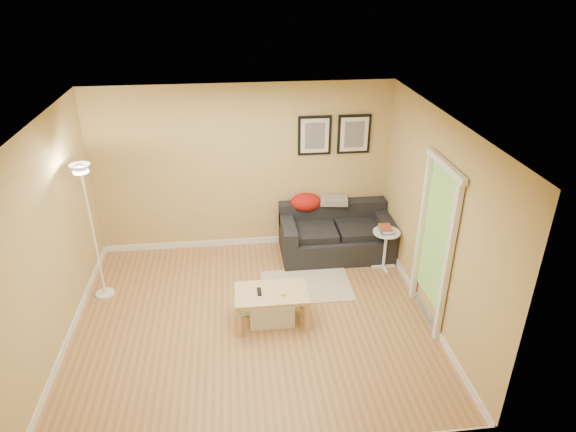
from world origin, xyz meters
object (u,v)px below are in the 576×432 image
Objects in this scene: sofa at (336,232)px; floor_lamp at (94,237)px; side_table at (385,250)px; coffee_table at (271,307)px; book_stack at (386,229)px; storage_bin at (271,309)px.

floor_lamp is at bearing -168.05° from sofa.
floor_lamp is at bearing -176.65° from side_table.
coffee_table is at bearing -148.92° from side_table.
book_stack is 4.02m from floor_lamp.
storage_bin is 2.28× the size of book_stack.
floor_lamp is (-2.24, 0.84, 0.69)m from coffee_table.
side_table reaches higher than coffee_table.
side_table is (0.64, -0.48, -0.07)m from sofa.
coffee_table is at bearing -126.31° from sofa.
floor_lamp reaches higher than storage_bin.
side_table is 2.41× the size of book_stack.
coffee_table is 3.57× the size of book_stack.
sofa reaches higher than storage_bin.
sofa is 2.79× the size of side_table.
coffee_table reaches higher than storage_bin.
book_stack reaches higher than storage_bin.
floor_lamp reaches higher than book_stack.
sofa is 1.88× the size of coffee_table.
coffee_table is 0.05m from storage_bin.
side_table is 4.07m from floor_lamp.
coffee_table is 1.48× the size of side_table.
coffee_table is at bearing -150.99° from book_stack.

